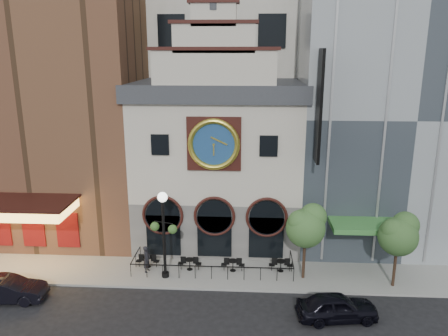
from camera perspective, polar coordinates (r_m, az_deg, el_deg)
ground at (r=28.32m, az=-1.87°, el=-15.73°), size 120.00×120.00×0.00m
sidewalk at (r=30.45m, az=-1.44°, el=-13.21°), size 44.00×5.00×0.15m
clock_building at (r=33.06m, az=-0.76°, el=1.41°), size 12.60×8.78×18.65m
theater_building at (r=37.48m, az=-21.20°, el=11.19°), size 14.00×15.60×25.00m
retail_building at (r=36.10m, az=20.69°, el=7.19°), size 14.00×14.40×20.00m
cafe_railing at (r=30.20m, az=-1.45°, el=-12.33°), size 10.60×2.60×0.90m
bistro_0 at (r=30.92m, az=-9.94°, el=-11.86°), size 1.58×0.68×0.90m
bistro_1 at (r=30.25m, az=-4.51°, el=-12.30°), size 1.58×0.68×0.90m
bistro_2 at (r=30.01m, az=1.17°, el=-12.49°), size 1.58×0.68×0.90m
bistro_3 at (r=30.21m, az=7.43°, el=-12.43°), size 1.58×0.68×0.90m
car_right at (r=26.14m, az=14.55°, el=-17.16°), size 4.68×2.38×1.53m
car_left at (r=29.92m, az=-26.49°, el=-14.02°), size 4.63×1.93×1.49m
pedestrian at (r=30.18m, az=-10.06°, el=-11.62°), size 0.57×0.74×1.82m
lamppost at (r=28.22m, az=-7.90°, el=-7.45°), size 1.81×0.98×5.83m
tree_left at (r=28.35m, az=10.70°, el=-7.32°), size 2.60×2.51×5.01m
tree_right at (r=29.04m, az=21.88°, el=-7.92°), size 2.51×2.42×4.83m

